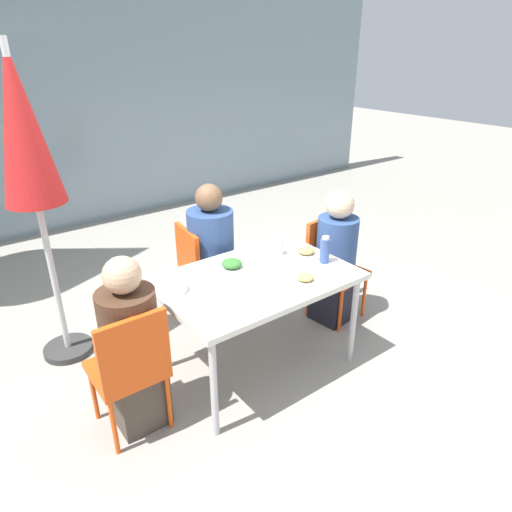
# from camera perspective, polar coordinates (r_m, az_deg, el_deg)

# --- Properties ---
(ground_plane) EXTENTS (24.00, 24.00, 0.00)m
(ground_plane) POSITION_cam_1_polar(r_m,az_deg,el_deg) (3.47, -0.00, -13.36)
(ground_plane) COLOR gray
(building_facade) EXTENTS (10.00, 0.20, 3.00)m
(building_facade) POSITION_cam_1_polar(r_m,az_deg,el_deg) (6.20, -22.57, 17.21)
(building_facade) COLOR gray
(building_facade) RESTS_ON ground
(dining_table) EXTENTS (1.30, 0.88, 0.73)m
(dining_table) POSITION_cam_1_polar(r_m,az_deg,el_deg) (3.09, -0.00, -3.50)
(dining_table) COLOR silver
(dining_table) RESTS_ON ground
(chair_left) EXTENTS (0.40, 0.40, 0.85)m
(chair_left) POSITION_cam_1_polar(r_m,az_deg,el_deg) (2.76, -15.43, -12.96)
(chair_left) COLOR #E54C14
(chair_left) RESTS_ON ground
(person_left) EXTENTS (0.33, 0.33, 1.13)m
(person_left) POSITION_cam_1_polar(r_m,az_deg,el_deg) (2.81, -15.20, -11.22)
(person_left) COLOR #473D33
(person_left) RESTS_ON ground
(chair_right) EXTENTS (0.45, 0.45, 0.85)m
(chair_right) POSITION_cam_1_polar(r_m,az_deg,el_deg) (3.87, 9.34, -0.65)
(chair_right) COLOR #E54C14
(chair_right) RESTS_ON ground
(person_right) EXTENTS (0.33, 0.33, 1.14)m
(person_right) POSITION_cam_1_polar(r_m,az_deg,el_deg) (3.78, 9.90, -0.65)
(person_right) COLOR black
(person_right) RESTS_ON ground
(chair_far) EXTENTS (0.44, 0.44, 0.85)m
(chair_far) POSITION_cam_1_polar(r_m,az_deg,el_deg) (3.73, -6.95, -1.53)
(chair_far) COLOR #E54C14
(chair_far) RESTS_ON ground
(person_far) EXTENTS (0.36, 0.36, 1.20)m
(person_far) POSITION_cam_1_polar(r_m,az_deg,el_deg) (3.69, -5.55, -0.63)
(person_far) COLOR #383842
(person_far) RESTS_ON ground
(closed_umbrella) EXTENTS (0.39, 0.39, 2.20)m
(closed_umbrella) POSITION_cam_1_polar(r_m,az_deg,el_deg) (3.26, -26.99, 12.91)
(closed_umbrella) COLOR #333333
(closed_umbrella) RESTS_ON ground
(plate_0) EXTENTS (0.26, 0.26, 0.07)m
(plate_0) POSITION_cam_1_polar(r_m,az_deg,el_deg) (3.16, -3.04, -1.18)
(plate_0) COLOR white
(plate_0) RESTS_ON dining_table
(plate_1) EXTENTS (0.23, 0.23, 0.06)m
(plate_1) POSITION_cam_1_polar(r_m,az_deg,el_deg) (3.38, 6.27, 0.46)
(plate_1) COLOR white
(plate_1) RESTS_ON dining_table
(plate_2) EXTENTS (0.20, 0.20, 0.06)m
(plate_2) POSITION_cam_1_polar(r_m,az_deg,el_deg) (3.00, 6.16, -2.89)
(plate_2) COLOR white
(plate_2) RESTS_ON dining_table
(bottle) EXTENTS (0.07, 0.07, 0.20)m
(bottle) POSITION_cam_1_polar(r_m,az_deg,el_deg) (3.25, 8.61, 0.73)
(bottle) COLOR #334C8E
(bottle) RESTS_ON dining_table
(drinking_cup) EXTENTS (0.08, 0.08, 0.10)m
(drinking_cup) POSITION_cam_1_polar(r_m,az_deg,el_deg) (3.36, 2.82, 1.01)
(drinking_cup) COLOR silver
(drinking_cup) RESTS_ON dining_table
(salad_bowl) EXTENTS (0.17, 0.17, 0.05)m
(salad_bowl) POSITION_cam_1_polar(r_m,az_deg,el_deg) (2.92, -10.36, -3.94)
(salad_bowl) COLOR white
(salad_bowl) RESTS_ON dining_table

